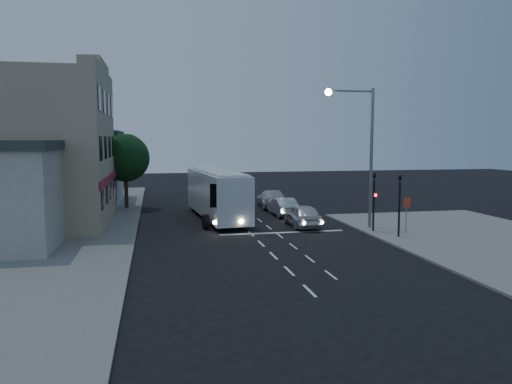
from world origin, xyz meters
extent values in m
plane|color=black|center=(0.00, 0.00, 0.00)|extent=(120.00, 120.00, 0.00)
cube|color=slate|center=(13.00, -4.00, 0.06)|extent=(12.00, 24.00, 0.12)
cube|color=slate|center=(-13.00, 8.00, 0.06)|extent=(12.00, 50.00, 0.12)
cube|color=silver|center=(0.00, -10.00, 0.01)|extent=(0.12, 1.60, 0.01)
cube|color=silver|center=(0.00, -7.00, 0.01)|extent=(0.12, 1.60, 0.01)
cube|color=silver|center=(0.00, -4.00, 0.01)|extent=(0.12, 1.60, 0.01)
cube|color=silver|center=(0.00, -1.00, 0.01)|extent=(0.12, 1.60, 0.01)
cube|color=silver|center=(0.00, 2.00, 0.01)|extent=(0.12, 1.60, 0.01)
cube|color=silver|center=(0.00, 5.00, 0.01)|extent=(0.12, 1.60, 0.01)
cube|color=silver|center=(0.00, 8.00, 0.01)|extent=(0.12, 1.60, 0.01)
cube|color=silver|center=(0.00, 11.00, 0.01)|extent=(0.12, 1.60, 0.01)
cube|color=silver|center=(0.00, 14.00, 0.01)|extent=(0.12, 1.60, 0.01)
cube|color=silver|center=(0.00, 17.00, 0.01)|extent=(0.12, 1.60, 0.01)
cube|color=silver|center=(1.60, -8.00, 0.01)|extent=(0.10, 1.50, 0.01)
cube|color=silver|center=(1.60, -5.00, 0.01)|extent=(0.10, 1.50, 0.01)
cube|color=silver|center=(1.60, -2.00, 0.01)|extent=(0.10, 1.50, 0.01)
cube|color=silver|center=(1.60, 1.00, 0.01)|extent=(0.10, 1.50, 0.01)
cube|color=silver|center=(1.60, 4.00, 0.01)|extent=(0.10, 1.50, 0.01)
cube|color=silver|center=(1.60, 7.00, 0.01)|extent=(0.10, 1.50, 0.01)
cube|color=silver|center=(1.60, 10.00, 0.01)|extent=(0.10, 1.50, 0.01)
cube|color=silver|center=(1.60, 13.00, 0.01)|extent=(0.10, 1.50, 0.01)
cube|color=silver|center=(1.60, 16.00, 0.01)|extent=(0.10, 1.50, 0.01)
cube|color=silver|center=(1.60, 19.00, 0.01)|extent=(0.10, 1.50, 0.01)
cube|color=silver|center=(2.00, 2.00, 0.01)|extent=(8.00, 0.35, 0.01)
cube|color=silver|center=(-1.38, 8.30, 1.91)|extent=(3.45, 11.94, 3.14)
cube|color=silver|center=(-1.38, 8.30, 3.53)|extent=(3.02, 11.51, 0.18)
cube|color=black|center=(-1.38, 2.46, 2.40)|extent=(2.26, 0.31, 1.47)
cube|color=black|center=(-0.15, 8.79, 2.55)|extent=(0.88, 9.78, 0.88)
cube|color=black|center=(-2.62, 8.79, 2.55)|extent=(0.88, 9.78, 0.88)
cube|color=maroon|center=(-0.14, 9.28, 1.47)|extent=(0.49, 5.38, 1.37)
cube|color=maroon|center=(-2.63, 9.28, 1.47)|extent=(0.49, 5.38, 1.37)
cylinder|color=black|center=(-2.61, 4.18, 0.49)|extent=(0.43, 1.01, 0.98)
cylinder|color=black|center=(-0.16, 4.18, 0.49)|extent=(0.43, 1.01, 0.98)
cylinder|color=black|center=(-2.61, 10.75, 0.49)|extent=(0.43, 1.01, 0.98)
cylinder|color=black|center=(-0.16, 10.75, 0.49)|extent=(0.43, 1.01, 0.98)
cylinder|color=black|center=(-2.61, 12.42, 0.49)|extent=(0.43, 1.01, 0.98)
cylinder|color=black|center=(-0.16, 12.42, 0.49)|extent=(0.43, 1.01, 0.98)
cylinder|color=#FFF2CC|center=(-2.21, 2.40, 0.74)|extent=(0.26, 0.07, 0.26)
cylinder|color=#FFF2CC|center=(-0.55, 2.40, 0.74)|extent=(0.26, 0.07, 0.26)
imported|color=silver|center=(3.89, 3.80, 0.77)|extent=(1.96, 4.58, 1.54)
imported|color=silver|center=(3.80, 8.75, 0.70)|extent=(1.56, 4.27, 1.40)
imported|color=silver|center=(4.03, 13.45, 0.77)|extent=(2.53, 5.42, 1.53)
cylinder|color=black|center=(7.60, 0.80, 1.72)|extent=(0.12, 0.12, 3.20)
imported|color=black|center=(7.60, 0.80, 3.77)|extent=(0.15, 0.18, 0.90)
cube|color=black|center=(7.60, 0.62, 2.42)|extent=(0.25, 0.12, 0.30)
cube|color=#FF0C0C|center=(7.60, 0.55, 2.42)|extent=(0.16, 0.02, 0.18)
cylinder|color=black|center=(8.30, -1.20, 1.72)|extent=(0.12, 0.12, 3.20)
imported|color=black|center=(8.30, -1.20, 3.77)|extent=(0.18, 0.15, 0.90)
cylinder|color=slate|center=(9.30, -0.20, 1.12)|extent=(0.06, 0.06, 2.00)
cube|color=red|center=(9.30, -0.27, 2.02)|extent=(0.45, 0.03, 0.60)
cylinder|color=slate|center=(8.00, 2.20, 4.62)|extent=(0.20, 0.20, 9.00)
cylinder|color=slate|center=(6.50, 2.20, 8.92)|extent=(3.00, 0.12, 0.12)
sphere|color=#FFBF59|center=(5.00, 2.20, 8.82)|extent=(0.44, 0.44, 0.44)
cube|color=tan|center=(-14.00, 8.00, 5.12)|extent=(10.00, 12.00, 10.00)
cube|color=tan|center=(-9.50, 8.00, 10.37)|extent=(1.00, 12.00, 0.50)
cube|color=tan|center=(-9.50, 8.00, 10.87)|extent=(1.00, 6.00, 0.50)
cube|color=maroon|center=(-8.95, 8.00, 3.12)|extent=(0.15, 12.00, 0.50)
cube|color=black|center=(-8.98, 3.50, 2.32)|extent=(0.06, 1.30, 1.50)
cube|color=black|center=(-8.98, 6.50, 2.32)|extent=(0.06, 1.30, 1.50)
cube|color=black|center=(-8.98, 9.50, 2.32)|extent=(0.06, 1.30, 1.50)
cube|color=black|center=(-8.98, 12.50, 2.32)|extent=(0.06, 1.30, 1.50)
cube|color=black|center=(-8.98, 3.50, 5.32)|extent=(0.06, 1.30, 1.50)
cube|color=black|center=(-8.98, 6.50, 5.32)|extent=(0.06, 1.30, 1.50)
cube|color=black|center=(-8.98, 9.50, 5.32)|extent=(0.06, 1.30, 1.50)
cube|color=black|center=(-8.98, 12.50, 5.32)|extent=(0.06, 1.30, 1.50)
cube|color=black|center=(-8.98, 3.50, 8.32)|extent=(0.06, 1.30, 1.50)
cube|color=black|center=(-8.98, 6.50, 8.32)|extent=(0.06, 1.30, 1.50)
cube|color=black|center=(-8.98, 9.50, 8.32)|extent=(0.06, 1.30, 1.50)
cube|color=black|center=(-8.98, 12.50, 8.32)|extent=(0.06, 1.30, 1.50)
cube|color=gray|center=(-13.50, 20.00, 3.12)|extent=(9.00, 9.00, 6.00)
cube|color=#2F3932|center=(-13.50, 20.00, 6.37)|extent=(9.40, 9.40, 0.50)
cylinder|color=black|center=(-8.20, 15.00, 1.52)|extent=(0.32, 0.32, 2.80)
sphere|color=black|center=(-8.20, 15.00, 4.32)|extent=(4.00, 4.00, 4.00)
sphere|color=#15441B|center=(-8.00, 15.60, 5.02)|extent=(2.60, 2.60, 2.60)
sphere|color=black|center=(-8.50, 14.40, 4.72)|extent=(2.40, 2.40, 2.40)
camera|label=1|loc=(-5.80, -28.07, 5.87)|focal=35.00mm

